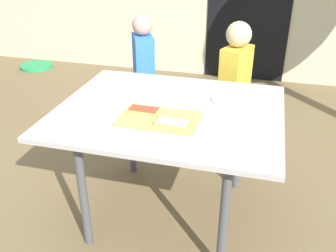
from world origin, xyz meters
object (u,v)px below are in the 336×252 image
object	(u,v)px
plate_white_left	(132,102)
pizza_slice_far_left	(144,110)
pizza_slice_near_right	(172,123)
garden_hose_coil	(37,66)
child_left	(144,72)
dining_table	(169,120)
cutting_board	(159,119)
child_right	(234,84)
plate_white_right	(230,100)

from	to	relation	value
plate_white_left	pizza_slice_far_left	bearing A→B (deg)	-47.79
pizza_slice_near_right	plate_white_left	world-z (taller)	pizza_slice_near_right
garden_hose_coil	child_left	bearing A→B (deg)	-35.20
dining_table	cutting_board	bearing A→B (deg)	-95.36
pizza_slice_near_right	garden_hose_coil	xyz separation A→B (m)	(-2.41, 2.42, -0.71)
child_right	plate_white_left	bearing A→B (deg)	-125.00
plate_white_right	child_right	xyz separation A→B (m)	(-0.02, 0.54, -0.12)
pizza_slice_near_right	child_right	bearing A→B (deg)	77.55
plate_white_left	plate_white_right	distance (m)	0.55
cutting_board	dining_table	bearing A→B (deg)	84.64
child_right	cutting_board	bearing A→B (deg)	-108.28
pizza_slice_far_left	child_left	xyz separation A→B (m)	(-0.33, 0.98, -0.16)
pizza_slice_far_left	pizza_slice_near_right	bearing A→B (deg)	-29.83
cutting_board	garden_hose_coil	distance (m)	3.38
dining_table	child_left	bearing A→B (deg)	116.57
dining_table	pizza_slice_near_right	world-z (taller)	pizza_slice_near_right
dining_table	plate_white_right	bearing A→B (deg)	32.97
child_right	garden_hose_coil	xyz separation A→B (m)	(-2.61, 1.47, -0.58)
child_right	plate_white_right	bearing A→B (deg)	-87.67
cutting_board	plate_white_left	distance (m)	0.27
plate_white_right	cutting_board	bearing A→B (deg)	-132.62
pizza_slice_far_left	child_right	world-z (taller)	child_right
dining_table	plate_white_left	bearing A→B (deg)	174.02
plate_white_left	child_right	world-z (taller)	child_right
cutting_board	pizza_slice_far_left	world-z (taller)	pizza_slice_far_left
garden_hose_coil	cutting_board	bearing A→B (deg)	-45.49
child_left	garden_hose_coil	xyz separation A→B (m)	(-1.90, 1.34, -0.55)
plate_white_left	plate_white_right	size ratio (longest dim) A/B	1.00
pizza_slice_near_right	child_left	xyz separation A→B (m)	(-0.51, 1.08, -0.16)
plate_white_right	dining_table	bearing A→B (deg)	-147.03
child_left	garden_hose_coil	world-z (taller)	child_left
dining_table	garden_hose_coil	distance (m)	3.28
plate_white_left	child_right	xyz separation A→B (m)	(0.50, 0.72, -0.12)
dining_table	pizza_slice_near_right	distance (m)	0.24
child_right	garden_hose_coil	world-z (taller)	child_right
plate_white_left	garden_hose_coil	xyz separation A→B (m)	(-2.11, 2.19, -0.69)
pizza_slice_near_right	child_right	size ratio (longest dim) A/B	0.17
child_left	plate_white_right	bearing A→B (deg)	-42.65
pizza_slice_near_right	child_left	world-z (taller)	child_left
cutting_board	pizza_slice_far_left	xyz separation A→B (m)	(-0.10, 0.05, 0.02)
plate_white_right	garden_hose_coil	bearing A→B (deg)	142.55
pizza_slice_near_right	child_right	xyz separation A→B (m)	(0.21, 0.94, -0.14)
pizza_slice_far_left	pizza_slice_near_right	distance (m)	0.21
child_left	plate_white_left	bearing A→B (deg)	-75.82
pizza_slice_near_right	dining_table	bearing A→B (deg)	109.04
garden_hose_coil	pizza_slice_far_left	bearing A→B (deg)	-46.14
plate_white_right	garden_hose_coil	xyz separation A→B (m)	(-2.64, 2.02, -0.69)
plate_white_left	cutting_board	bearing A→B (deg)	-39.19
plate_white_left	child_left	xyz separation A→B (m)	(-0.22, 0.85, -0.14)
child_right	child_left	bearing A→B (deg)	169.21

